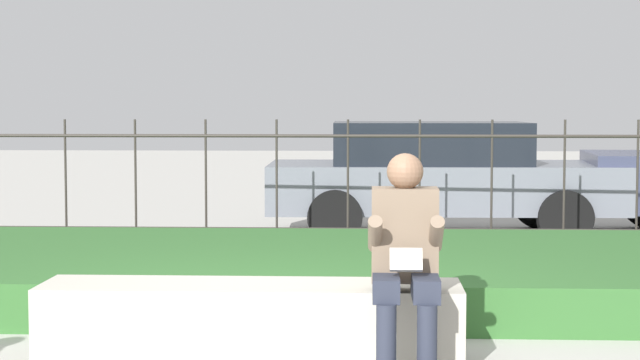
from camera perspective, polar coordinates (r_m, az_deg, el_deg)
name	(u,v)px	position (r m, az deg, el deg)	size (l,w,h in m)	color
stone_bench	(251,327)	(6.52, -3.70, -7.83)	(2.53, 0.58, 0.48)	#B7B2A3
person_seated_reader	(405,255)	(6.08, 4.57, -4.02)	(0.42, 0.73, 1.28)	black
grass_berm	(298,272)	(8.85, -1.18, -4.95)	(10.76, 3.37, 0.34)	#33662D
iron_fence	(312,184)	(10.93, -0.42, -0.24)	(8.76, 0.03, 1.41)	#332D28
car_parked_center	(439,175)	(12.74, 6.38, 0.24)	(4.15, 1.96, 1.35)	slate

